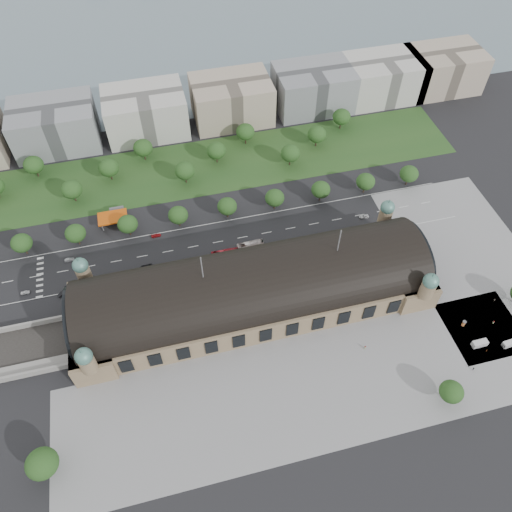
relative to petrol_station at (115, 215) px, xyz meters
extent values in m
plane|color=black|center=(53.91, -65.28, -2.95)|extent=(900.00, 900.00, 0.00)
cube|color=#8A7355|center=(53.91, -65.28, 3.05)|extent=(150.00, 40.00, 12.00)
cube|color=#8A7355|center=(-13.09, -65.28, 3.05)|extent=(16.00, 43.00, 12.00)
cube|color=#8A7355|center=(120.91, -65.28, 3.05)|extent=(16.00, 43.00, 12.00)
cylinder|color=black|center=(53.91, -65.28, 9.05)|extent=(144.00, 37.60, 37.60)
cylinder|color=black|center=(-19.09, -65.28, 11.05)|extent=(1.20, 32.00, 32.00)
cylinder|color=black|center=(126.91, -65.28, 11.05)|extent=(1.20, 32.00, 32.00)
cylinder|color=#8A7355|center=(-13.09, -44.28, 13.05)|extent=(6.00, 6.00, 8.00)
sphere|color=slate|center=(-13.09, -44.28, 18.55)|extent=(6.40, 6.40, 6.40)
cone|color=slate|center=(-13.09, -44.28, 22.55)|extent=(1.00, 1.00, 2.50)
cylinder|color=#8A7355|center=(120.91, -44.28, 13.05)|extent=(6.00, 6.00, 8.00)
sphere|color=slate|center=(120.91, -44.28, 18.55)|extent=(6.40, 6.40, 6.40)
cone|color=slate|center=(120.91, -44.28, 22.55)|extent=(1.00, 1.00, 2.50)
cylinder|color=#8A7355|center=(-13.09, -86.28, 13.05)|extent=(6.00, 6.00, 8.00)
sphere|color=slate|center=(-13.09, -86.28, 18.55)|extent=(6.40, 6.40, 6.40)
cone|color=slate|center=(-13.09, -86.28, 22.55)|extent=(1.00, 1.00, 2.50)
cylinder|color=#8A7355|center=(120.91, -86.28, 13.05)|extent=(6.00, 6.00, 8.00)
sphere|color=slate|center=(120.91, -86.28, 18.55)|extent=(6.40, 6.40, 6.40)
cone|color=slate|center=(120.91, -86.28, 22.55)|extent=(1.00, 1.00, 2.50)
cylinder|color=#59595B|center=(33.91, -65.28, 28.55)|extent=(0.50, 0.50, 12.00)
cylinder|color=#59595B|center=(88.91, -65.28, 28.55)|extent=(0.50, 0.50, 12.00)
cube|color=gray|center=(63.91, -109.28, -2.95)|extent=(190.00, 48.00, 0.12)
cube|color=gray|center=(156.91, -65.28, -2.95)|extent=(56.00, 100.00, 0.12)
cube|color=black|center=(33.91, -27.28, -2.95)|extent=(260.00, 26.00, 0.10)
cube|color=#244A1D|center=(38.91, 27.72, -2.95)|extent=(300.00, 45.00, 0.10)
cube|color=#C74D0B|center=(-1.09, -3.28, 1.75)|extent=(14.00, 9.00, 0.70)
cube|color=#59595B|center=(0.91, 2.72, -1.35)|extent=(7.00, 5.00, 3.20)
cylinder|color=#59595B|center=(-6.59, -0.08, -0.75)|extent=(0.50, 0.50, 4.40)
cylinder|color=#59595B|center=(4.41, -0.08, -0.75)|extent=(0.50, 0.50, 4.40)
cylinder|color=#59595B|center=(-6.59, -6.48, -0.75)|extent=(0.50, 0.50, 4.40)
cylinder|color=#59595B|center=(4.41, -6.48, -0.75)|extent=(0.50, 0.50, 4.40)
cube|color=slate|center=(53.91, 232.72, -2.95)|extent=(700.00, 320.00, 0.08)
cube|color=gray|center=(-26.09, 67.72, 9.05)|extent=(45.00, 32.00, 24.00)
cube|color=#BBB8B1|center=(23.91, 67.72, 9.05)|extent=(45.00, 32.00, 24.00)
cube|color=tan|center=(73.91, 67.72, 9.05)|extent=(45.00, 32.00, 24.00)
cube|color=gray|center=(123.91, 67.72, 9.05)|extent=(45.00, 32.00, 24.00)
cube|color=#BBB8B1|center=(168.91, 67.72, 9.05)|extent=(45.00, 32.00, 24.00)
cube|color=tan|center=(208.91, 67.72, 9.05)|extent=(45.00, 32.00, 24.00)
cylinder|color=#2D2116|center=(-42.09, -12.28, -0.79)|extent=(0.70, 0.70, 4.32)
ellipsoid|color=#1E4317|center=(-42.09, -12.28, 4.49)|extent=(9.60, 9.60, 8.16)
cylinder|color=#2D2116|center=(-18.09, -12.28, -0.79)|extent=(0.70, 0.70, 4.32)
ellipsoid|color=#1E4317|center=(-18.09, -12.28, 4.49)|extent=(9.60, 9.60, 8.16)
cylinder|color=#2D2116|center=(5.91, -12.28, -0.79)|extent=(0.70, 0.70, 4.32)
ellipsoid|color=#1E4317|center=(5.91, -12.28, 4.49)|extent=(9.60, 9.60, 8.16)
cylinder|color=#2D2116|center=(29.91, -12.28, -0.79)|extent=(0.70, 0.70, 4.32)
ellipsoid|color=#1E4317|center=(29.91, -12.28, 4.49)|extent=(9.60, 9.60, 8.16)
cylinder|color=#2D2116|center=(53.91, -12.28, -0.79)|extent=(0.70, 0.70, 4.32)
ellipsoid|color=#1E4317|center=(53.91, -12.28, 4.49)|extent=(9.60, 9.60, 8.16)
cylinder|color=#2D2116|center=(77.91, -12.28, -0.79)|extent=(0.70, 0.70, 4.32)
ellipsoid|color=#1E4317|center=(77.91, -12.28, 4.49)|extent=(9.60, 9.60, 8.16)
cylinder|color=#2D2116|center=(101.91, -12.28, -0.79)|extent=(0.70, 0.70, 4.32)
ellipsoid|color=#1E4317|center=(101.91, -12.28, 4.49)|extent=(9.60, 9.60, 8.16)
cylinder|color=#2D2116|center=(125.91, -12.28, -0.79)|extent=(0.70, 0.70, 4.32)
ellipsoid|color=#1E4317|center=(125.91, -12.28, 4.49)|extent=(9.60, 9.60, 8.16)
cylinder|color=#2D2116|center=(149.91, -12.28, -0.79)|extent=(0.70, 0.70, 4.32)
ellipsoid|color=#1E4317|center=(149.91, -12.28, 4.49)|extent=(9.60, 9.60, 8.16)
cylinder|color=#2D2116|center=(-38.09, 41.72, -0.61)|extent=(0.70, 0.70, 4.68)
ellipsoid|color=#1E4317|center=(-38.09, 41.72, 5.11)|extent=(10.40, 10.40, 8.84)
cylinder|color=#2D2116|center=(-19.09, 17.72, -0.61)|extent=(0.70, 0.70, 4.68)
ellipsoid|color=#1E4317|center=(-19.09, 17.72, 5.11)|extent=(10.40, 10.40, 8.84)
cylinder|color=#2D2116|center=(-0.09, 29.72, -0.61)|extent=(0.70, 0.70, 4.68)
ellipsoid|color=#1E4317|center=(-0.09, 29.72, 5.11)|extent=(10.40, 10.40, 8.84)
cylinder|color=#2D2116|center=(18.91, 41.72, -0.61)|extent=(0.70, 0.70, 4.68)
ellipsoid|color=#1E4317|center=(18.91, 41.72, 5.11)|extent=(10.40, 10.40, 8.84)
cylinder|color=#2D2116|center=(37.91, 17.72, -0.61)|extent=(0.70, 0.70, 4.68)
ellipsoid|color=#1E4317|center=(37.91, 17.72, 5.11)|extent=(10.40, 10.40, 8.84)
cylinder|color=#2D2116|center=(56.91, 29.72, -0.61)|extent=(0.70, 0.70, 4.68)
ellipsoid|color=#1E4317|center=(56.91, 29.72, 5.11)|extent=(10.40, 10.40, 8.84)
cylinder|color=#2D2116|center=(75.91, 41.72, -0.61)|extent=(0.70, 0.70, 4.68)
ellipsoid|color=#1E4317|center=(75.91, 41.72, 5.11)|extent=(10.40, 10.40, 8.84)
cylinder|color=#2D2116|center=(94.91, 17.72, -0.61)|extent=(0.70, 0.70, 4.68)
ellipsoid|color=#1E4317|center=(94.91, 17.72, 5.11)|extent=(10.40, 10.40, 8.84)
cylinder|color=#2D2116|center=(113.91, 29.72, -0.61)|extent=(0.70, 0.70, 4.68)
ellipsoid|color=#1E4317|center=(113.91, 29.72, 5.11)|extent=(10.40, 10.40, 8.84)
cylinder|color=#2D2116|center=(132.91, 41.72, -0.61)|extent=(0.70, 0.70, 4.68)
ellipsoid|color=#1E4317|center=(132.91, 41.72, 5.11)|extent=(10.40, 10.40, 8.84)
cylinder|color=#2D2116|center=(-31.09, -115.28, -0.61)|extent=(0.70, 0.70, 4.68)
ellipsoid|color=#1E4317|center=(-31.09, -115.28, 5.11)|extent=(11.00, 11.00, 9.35)
cylinder|color=#2D2116|center=(113.91, -125.28, -0.97)|extent=(0.70, 0.70, 3.96)
ellipsoid|color=#1E4317|center=(113.91, -125.28, 3.87)|extent=(9.00, 9.00, 7.65)
imported|color=white|center=(-42.04, -35.73, -2.29)|extent=(3.95, 1.76, 1.32)
imported|color=#9A9DA3|center=(-22.91, -21.62, -2.27)|extent=(4.14, 1.51, 1.36)
imported|color=black|center=(11.09, -34.56, -2.20)|extent=(5.52, 2.70, 1.51)
imported|color=maroon|center=(17.81, -16.45, -2.28)|extent=(4.72, 2.20, 1.34)
imported|color=silver|center=(119.37, -29.15, -2.29)|extent=(4.83, 2.42, 1.31)
imported|color=black|center=(-26.09, -40.28, -2.18)|extent=(4.76, 3.94, 1.53)
imported|color=maroon|center=(-24.14, -40.28, -2.25)|extent=(5.55, 4.26, 1.40)
imported|color=#191B46|center=(-9.65, -40.28, -2.16)|extent=(5.71, 5.02, 1.58)
imported|color=#585B60|center=(1.82, -40.28, -2.27)|extent=(4.28, 3.35, 1.36)
imported|color=silver|center=(28.72, -44.28, -2.17)|extent=(4.89, 3.84, 1.55)
imported|color=#9BA0A4|center=(20.36, -43.94, -2.24)|extent=(5.61, 4.16, 1.42)
imported|color=black|center=(35.20, -44.17, -2.29)|extent=(4.73, 4.24, 1.32)
imported|color=red|center=(47.57, -36.73, -1.12)|extent=(13.16, 3.30, 3.65)
imported|color=silver|center=(60.10, -34.57, -1.15)|extent=(12.93, 3.20, 3.59)
imported|color=silver|center=(93.91, -38.28, -1.44)|extent=(10.88, 2.87, 3.01)
cube|color=silver|center=(137.77, -107.60, -1.60)|extent=(6.23, 2.51, 2.70)
cube|color=silver|center=(135.49, -107.61, -2.02)|extent=(1.67, 2.29, 1.87)
cube|color=silver|center=(149.52, -110.56, -1.70)|extent=(5.90, 2.67, 2.50)
cube|color=silver|center=(147.41, -110.69, -2.08)|extent=(1.67, 2.21, 1.73)
cylinder|color=#B72D49|center=(136.09, -97.52, -1.58)|extent=(1.28, 1.28, 2.74)
cylinder|color=#59595B|center=(136.09, -97.52, -0.12)|extent=(1.55, 1.55, 0.23)
imported|color=gray|center=(92.21, -97.67, -2.01)|extent=(1.05, 0.84, 1.88)
imported|color=gray|center=(139.19, -110.88, -2.15)|extent=(0.59, 0.69, 1.59)
imported|color=gray|center=(155.38, -89.69, -2.08)|extent=(0.57, 0.89, 1.73)
imported|color=gray|center=(129.84, -116.86, -2.15)|extent=(1.03, 1.05, 1.59)
imported|color=gray|center=(149.00, -99.72, -2.14)|extent=(0.62, 0.87, 1.62)
camera|label=1|loc=(25.53, -181.96, 177.30)|focal=35.00mm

